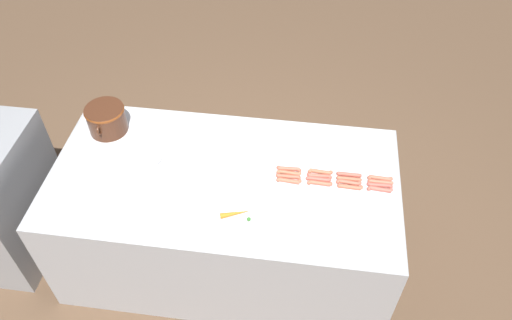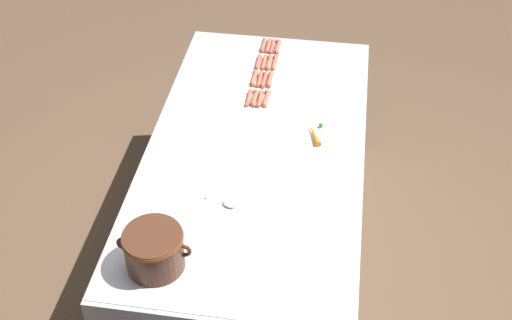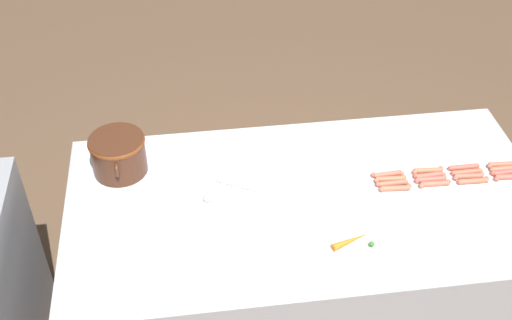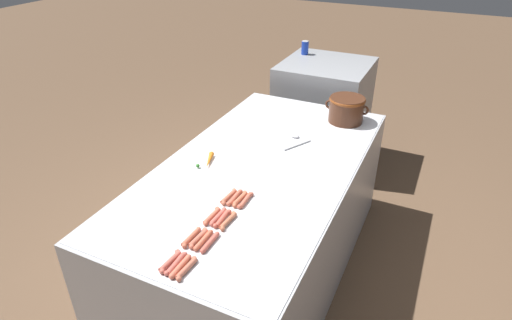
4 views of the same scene
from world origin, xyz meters
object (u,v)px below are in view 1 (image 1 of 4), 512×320
Objects in this scene: hot_dog_10 at (319,176)px; hot_dog_13 at (349,175)px; hot_dog_8 at (381,182)px; hot_dog_12 at (380,178)px; hot_dog_14 at (320,172)px; hot_dog_1 at (350,186)px; hot_dog_4 at (380,185)px; hot_dog_5 at (349,182)px; carrot at (236,214)px; hot_dog_11 at (289,173)px; hot_dog_9 at (349,179)px; serving_spoon at (164,159)px; hot_dog_7 at (288,176)px; hot_dog_3 at (289,181)px; hot_dog_6 at (318,179)px; bean_pot at (106,118)px; hot_dog_15 at (289,169)px; hot_dog_0 at (380,189)px; hot_dog_2 at (320,183)px.

hot_dog_13 is at bearing -78.87° from hot_dog_10.
hot_dog_8 is 0.03m from hot_dog_12.
hot_dog_1 is at bearing -117.35° from hot_dog_14.
hot_dog_13 is (0.03, 0.18, 0.00)m from hot_dog_8.
hot_dog_5 is (-0.00, 0.18, 0.00)m from hot_dog_4.
carrot reaches higher than hot_dog_10.
hot_dog_10 is at bearing -90.31° from hot_dog_11.
serving_spoon is at bearing 89.16° from hot_dog_9.
hot_dog_7 is at bearing 90.37° from hot_dog_4.
hot_dog_3 is 1.00× the size of hot_dog_6.
hot_dog_8 is 1.00× the size of hot_dog_12.
hot_dog_14 is at bearing -71.34° from hot_dog_7.
bean_pot is (0.26, 1.20, 0.09)m from hot_dog_7.
hot_dog_12 is at bearing -81.13° from hot_dog_6.
hot_dog_5 is 0.36m from hot_dog_11.
hot_dog_15 is (0.00, 0.54, 0.00)m from hot_dog_12.
hot_dog_10 is (0.03, 0.35, 0.00)m from hot_dog_4.
hot_dog_5 is 0.19m from hot_dog_8.
hot_dog_4 is 1.00× the size of hot_dog_10.
hot_dog_8 is (0.06, -0.01, 0.00)m from hot_dog_0.
hot_dog_12 is 0.59× the size of serving_spoon.
hot_dog_8 is at bearing -100.57° from hot_dog_13.
hot_dog_7 is at bearing 90.89° from hot_dog_6.
hot_dog_12 is (0.09, -0.18, 0.00)m from hot_dog_1.
hot_dog_3 and hot_dog_7 have the same top height.
hot_dog_12 is 0.54m from hot_dog_15.
hot_dog_14 is at bearing -6.45° from hot_dog_10.
hot_dog_11 is at bearing 80.74° from hot_dog_1.
hot_dog_2 and hot_dog_4 have the same top height.
hot_dog_3 is at bearing 99.82° from hot_dog_9.
hot_dog_12 is at bearing -85.20° from hot_dog_10.
hot_dog_6 is at bearing -108.26° from hot_dog_15.
hot_dog_5 and hot_dog_13 have the same top height.
hot_dog_13 reaches higher than serving_spoon.
carrot is (-0.32, 0.62, 0.00)m from hot_dog_5.
bean_pot is (0.30, 1.21, 0.09)m from hot_dog_3.
hot_dog_3 and hot_dog_14 have the same top height.
carrot is (-0.35, 0.81, 0.00)m from hot_dog_8.
hot_dog_6 is at bearing 171.99° from hot_dog_14.
hot_dog_13 is 1.00× the size of hot_dog_14.
serving_spoon is (-0.02, 0.77, -0.00)m from hot_dog_15.
hot_dog_9 is at bearing -90.84° from serving_spoon.
hot_dog_9 is at bearing -98.58° from bean_pot.
hot_dog_3 is at bearing 117.63° from hot_dog_14.
hot_dog_7 is (-0.00, 0.36, 0.00)m from hot_dog_5.
hot_dog_5 is 1.00× the size of hot_dog_15.
hot_dog_11 and hot_dog_14 have the same top height.
hot_dog_11 is 0.19m from hot_dog_14.
hot_dog_9 is 1.00× the size of hot_dog_15.
hot_dog_0 is 0.54m from hot_dog_7.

